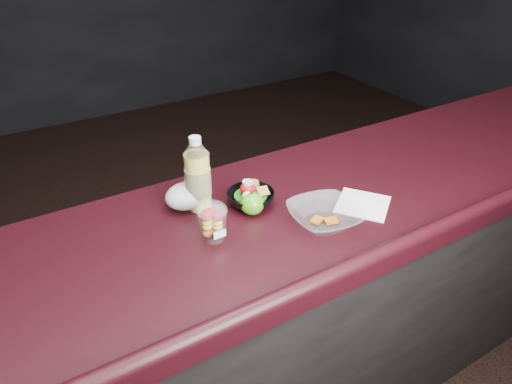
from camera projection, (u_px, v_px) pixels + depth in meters
counter at (247, 333)px, 1.68m from camera, size 4.06×0.71×1.02m
lemonade_bottle at (198, 179)px, 1.43m from camera, size 0.08×0.08×0.25m
fruit_cup at (213, 221)px, 1.30m from camera, size 0.09×0.09×0.12m
green_apple at (252, 204)px, 1.43m from camera, size 0.08×0.08×0.08m
plastic_bag at (188, 194)px, 1.46m from camera, size 0.14×0.11×0.10m
snack_bowl at (250, 197)px, 1.48m from camera, size 0.19×0.19×0.08m
takeout_bowl at (324, 216)px, 1.39m from camera, size 0.25×0.25×0.05m
paper_napkin at (363, 204)px, 1.49m from camera, size 0.22×0.22×0.00m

